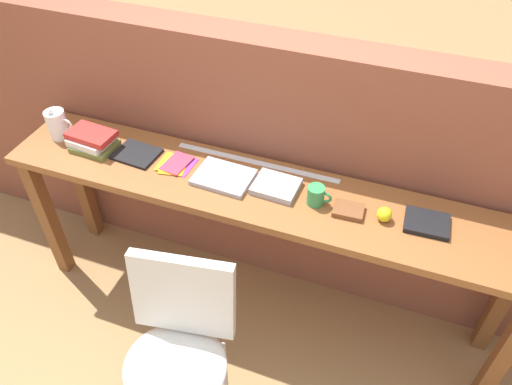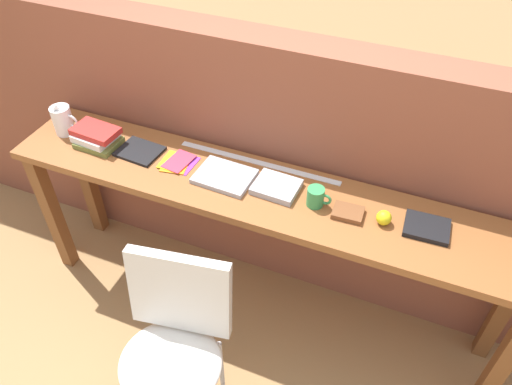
# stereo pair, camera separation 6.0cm
# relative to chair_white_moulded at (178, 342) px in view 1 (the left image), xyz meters

# --- Properties ---
(ground_plane) EXTENTS (40.00, 40.00, 0.00)m
(ground_plane) POSITION_rel_chair_white_moulded_xyz_m (0.13, 0.35, -0.53)
(ground_plane) COLOR #9E7547
(brick_wall_back) EXTENTS (6.00, 0.20, 1.45)m
(brick_wall_back) POSITION_rel_chair_white_moulded_xyz_m (0.13, 0.99, 0.20)
(brick_wall_back) COLOR brown
(brick_wall_back) RESTS_ON ground
(sideboard) EXTENTS (2.50, 0.44, 0.88)m
(sideboard) POSITION_rel_chair_white_moulded_xyz_m (0.13, 0.65, 0.21)
(sideboard) COLOR brown
(sideboard) RESTS_ON ground
(chair_white_moulded) EXTENTS (0.51, 0.52, 0.89)m
(chair_white_moulded) POSITION_rel_chair_white_moulded_xyz_m (0.00, 0.00, 0.00)
(chair_white_moulded) COLOR silver
(chair_white_moulded) RESTS_ON ground
(pitcher_white) EXTENTS (0.14, 0.10, 0.18)m
(pitcher_white) POSITION_rel_chair_white_moulded_xyz_m (-0.96, 0.67, 0.43)
(pitcher_white) COLOR white
(pitcher_white) RESTS_ON sideboard
(book_stack_leftmost) EXTENTS (0.24, 0.18, 0.09)m
(book_stack_leftmost) POSITION_rel_chair_white_moulded_xyz_m (-0.75, 0.65, 0.40)
(book_stack_leftmost) COLOR olive
(book_stack_leftmost) RESTS_ON sideboard
(magazine_cycling) EXTENTS (0.22, 0.18, 0.01)m
(magazine_cycling) POSITION_rel_chair_white_moulded_xyz_m (-0.52, 0.67, 0.36)
(magazine_cycling) COLOR black
(magazine_cycling) RESTS_ON sideboard
(pamphlet_pile_colourful) EXTENTS (0.17, 0.18, 0.01)m
(pamphlet_pile_colourful) POSITION_rel_chair_white_moulded_xyz_m (-0.31, 0.67, 0.36)
(pamphlet_pile_colourful) COLOR purple
(pamphlet_pile_colourful) RESTS_ON sideboard
(book_open_centre) EXTENTS (0.27, 0.21, 0.02)m
(book_open_centre) POSITION_rel_chair_white_moulded_xyz_m (-0.05, 0.66, 0.36)
(book_open_centre) COLOR #9E9EA3
(book_open_centre) RESTS_ON sideboard
(book_grey_hardcover) EXTENTS (0.21, 0.18, 0.03)m
(book_grey_hardcover) POSITION_rel_chair_white_moulded_xyz_m (0.20, 0.68, 0.37)
(book_grey_hardcover) COLOR #9E9EA3
(book_grey_hardcover) RESTS_ON sideboard
(mug) EXTENTS (0.11, 0.08, 0.09)m
(mug) POSITION_rel_chair_white_moulded_xyz_m (0.39, 0.65, 0.40)
(mug) COLOR #338C4C
(mug) RESTS_ON sideboard
(leather_journal_brown) EXTENTS (0.13, 0.11, 0.02)m
(leather_journal_brown) POSITION_rel_chair_white_moulded_xyz_m (0.54, 0.64, 0.37)
(leather_journal_brown) COLOR brown
(leather_journal_brown) RESTS_ON sideboard
(sports_ball_small) EXTENTS (0.06, 0.06, 0.06)m
(sports_ball_small) POSITION_rel_chair_white_moulded_xyz_m (0.69, 0.65, 0.39)
(sports_ball_small) COLOR yellow
(sports_ball_small) RESTS_ON sideboard
(book_repair_rightmost) EXTENTS (0.19, 0.16, 0.02)m
(book_repair_rightmost) POSITION_rel_chair_white_moulded_xyz_m (0.86, 0.68, 0.36)
(book_repair_rightmost) COLOR black
(book_repair_rightmost) RESTS_ON sideboard
(ruler_metal_back_edge) EXTENTS (0.82, 0.03, 0.00)m
(ruler_metal_back_edge) POSITION_rel_chair_white_moulded_xyz_m (0.05, 0.82, 0.35)
(ruler_metal_back_edge) COLOR silver
(ruler_metal_back_edge) RESTS_ON sideboard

